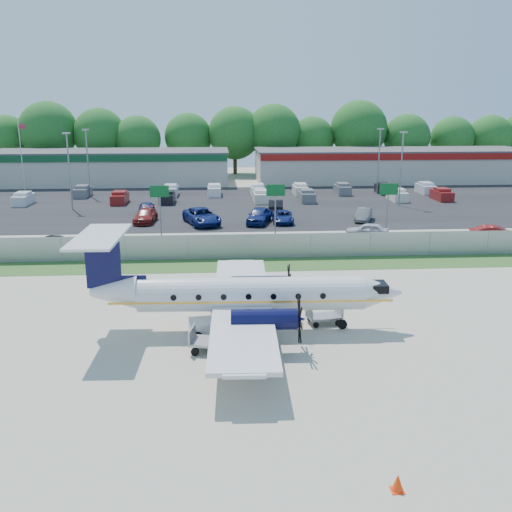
{
  "coord_description": "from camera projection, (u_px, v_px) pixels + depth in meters",
  "views": [
    {
      "loc": [
        -2.46,
        -30.97,
        12.09
      ],
      "look_at": [
        0.0,
        6.0,
        2.3
      ],
      "focal_mm": 40.0,
      "sensor_mm": 36.0,
      "label": 1
    }
  ],
  "objects": [
    {
      "name": "parked_car_c",
      "position": [
        259.0,
        224.0,
        60.38
      ],
      "size": [
        3.32,
        5.42,
        1.72
      ],
      "primitive_type": "imported",
      "rotation": [
        0.0,
        0.0,
        -0.27
      ],
      "color": "navy",
      "rests_on": "ground"
    },
    {
      "name": "light_pole_se",
      "position": [
        379.0,
        157.0,
        79.38
      ],
      "size": [
        0.9,
        0.35,
        9.09
      ],
      "color": "gray",
      "rests_on": "ground"
    },
    {
      "name": "grass_verge",
      "position": [
        251.0,
        265.0,
        44.7
      ],
      "size": [
        170.0,
        4.0,
        0.02
      ],
      "primitive_type": "cube",
      "color": "#2D561E",
      "rests_on": "ground"
    },
    {
      "name": "parked_car_f",
      "position": [
        147.0,
        214.0,
        65.97
      ],
      "size": [
        2.34,
        4.76,
        1.33
      ],
      "primitive_type": "imported",
      "rotation": [
        0.0,
        0.0,
        3.25
      ],
      "color": "navy",
      "rests_on": "ground"
    },
    {
      "name": "parking_lot",
      "position": [
        238.0,
        205.0,
        71.71
      ],
      "size": [
        170.0,
        32.0,
        0.02
      ],
      "primitive_type": "cube",
      "color": "black",
      "rests_on": "ground"
    },
    {
      "name": "light_pole_ne",
      "position": [
        401.0,
        164.0,
        69.73
      ],
      "size": [
        0.9,
        0.35,
        9.09
      ],
      "color": "gray",
      "rests_on": "ground"
    },
    {
      "name": "light_pole_nw",
      "position": [
        69.0,
        166.0,
        67.16
      ],
      "size": [
        0.9,
        0.35,
        9.09
      ],
      "color": "gray",
      "rests_on": "ground"
    },
    {
      "name": "sign_right",
      "position": [
        388.0,
        196.0,
        55.2
      ],
      "size": [
        1.8,
        0.26,
        5.0
      ],
      "color": "gray",
      "rests_on": "ground"
    },
    {
      "name": "building_east",
      "position": [
        391.0,
        165.0,
        93.92
      ],
      "size": [
        44.4,
        12.4,
        5.24
      ],
      "color": "beige",
      "rests_on": "ground"
    },
    {
      "name": "cone_starboard_wing",
      "position": [
        233.0,
        252.0,
        47.61
      ],
      "size": [
        0.33,
        0.33,
        0.47
      ],
      "color": "#FF3508",
      "rests_on": "ground"
    },
    {
      "name": "pushback_tug",
      "position": [
        215.0,
        324.0,
        30.8
      ],
      "size": [
        2.66,
        2.06,
        1.35
      ],
      "color": "silver",
      "rests_on": "ground"
    },
    {
      "name": "tree_line",
      "position": [
        231.0,
        174.0,
        104.51
      ],
      "size": [
        112.0,
        6.0,
        14.0
      ],
      "primitive_type": null,
      "color": "#1A591A",
      "rests_on": "ground"
    },
    {
      "name": "ground",
      "position": [
        263.0,
        320.0,
        33.13
      ],
      "size": [
        170.0,
        170.0,
        0.0
      ],
      "primitive_type": "plane",
      "color": "#B3AD97",
      "rests_on": "ground"
    },
    {
      "name": "building_west",
      "position": [
        82.0,
        167.0,
        90.71
      ],
      "size": [
        46.4,
        12.4,
        5.24
      ],
      "color": "beige",
      "rests_on": "ground"
    },
    {
      "name": "road_car_west",
      "position": [
        58.0,
        250.0,
        49.44
      ],
      "size": [
        4.09,
        2.29,
        1.31
      ],
      "primitive_type": "imported",
      "rotation": [
        0.0,
        0.0,
        1.37
      ],
      "color": "black",
      "rests_on": "ground"
    },
    {
      "name": "aircraft",
      "position": [
        244.0,
        294.0,
        31.16
      ],
      "size": [
        17.6,
        17.38,
        5.47
      ],
      "color": "silver",
      "rests_on": "ground"
    },
    {
      "name": "road_car_mid",
      "position": [
        367.0,
        237.0,
        54.09
      ],
      "size": [
        4.38,
        2.88,
        1.39
      ],
      "primitive_type": "imported",
      "rotation": [
        0.0,
        0.0,
        -1.9
      ],
      "color": "silver",
      "rests_on": "ground"
    },
    {
      "name": "far_parking_rows",
      "position": [
        237.0,
        199.0,
        76.54
      ],
      "size": [
        56.0,
        10.0,
        1.6
      ],
      "primitive_type": null,
      "color": "gray",
      "rests_on": "ground"
    },
    {
      "name": "parked_car_e",
      "position": [
        363.0,
        221.0,
        61.75
      ],
      "size": [
        2.86,
        4.4,
        1.37
      ],
      "primitive_type": "imported",
      "rotation": [
        0.0,
        0.0,
        -0.37
      ],
      "color": "#595B5E",
      "rests_on": "ground"
    },
    {
      "name": "light_pole_sw",
      "position": [
        88.0,
        158.0,
        76.81
      ],
      "size": [
        0.9,
        0.35,
        9.09
      ],
      "color": "gray",
      "rests_on": "ground"
    },
    {
      "name": "parked_car_b",
      "position": [
        202.0,
        224.0,
        59.96
      ],
      "size": [
        4.63,
        6.75,
        1.71
      ],
      "primitive_type": "imported",
      "rotation": [
        0.0,
        0.0,
        0.32
      ],
      "color": "navy",
      "rests_on": "ground"
    },
    {
      "name": "flagpole_east",
      "position": [
        22.0,
        152.0,
        82.76
      ],
      "size": [
        1.06,
        0.12,
        10.0
      ],
      "color": "silver",
      "rests_on": "ground"
    },
    {
      "name": "parked_car_g",
      "position": [
        276.0,
        213.0,
        66.53
      ],
      "size": [
        2.11,
        4.87,
        1.56
      ],
      "primitive_type": "imported",
      "rotation": [
        0.0,
        0.0,
        3.04
      ],
      "color": "black",
      "rests_on": "ground"
    },
    {
      "name": "baggage_cart_far",
      "position": [
        324.0,
        316.0,
        32.54
      ],
      "size": [
        2.06,
        1.46,
        0.99
      ],
      "color": "gray",
      "rests_on": "ground"
    },
    {
      "name": "baggage_cart_near",
      "position": [
        213.0,
        341.0,
        28.83
      ],
      "size": [
        2.52,
        1.8,
        1.21
      ],
      "color": "gray",
      "rests_on": "ground"
    },
    {
      "name": "perimeter_fence",
      "position": [
        249.0,
        246.0,
        46.38
      ],
      "size": [
        120.0,
        0.06,
        1.99
      ],
      "color": "gray",
      "rests_on": "ground"
    },
    {
      "name": "parked_car_d",
      "position": [
        283.0,
        223.0,
        60.77
      ],
      "size": [
        2.35,
        4.71,
        1.28
      ],
      "primitive_type": "imported",
      "rotation": [
        0.0,
        0.0,
        -0.05
      ],
      "color": "navy",
      "rests_on": "ground"
    },
    {
      "name": "sign_mid",
      "position": [
        276.0,
        197.0,
        54.5
      ],
      "size": [
        1.8,
        0.26,
        5.0
      ],
      "color": "gray",
      "rests_on": "ground"
    },
    {
      "name": "sign_left",
      "position": [
        160.0,
        198.0,
        53.79
      ],
      "size": [
        1.8,
        0.26,
        5.0
      ],
      "color": "gray",
      "rests_on": "ground"
    },
    {
      "name": "cone_nose",
      "position": [
        378.0,
        296.0,
        36.39
      ],
      "size": [
        0.43,
        0.43,
        0.61
      ],
      "color": "#FF3508",
      "rests_on": "ground"
    },
    {
      "name": "access_road",
      "position": [
        246.0,
        244.0,
        51.45
      ],
      "size": [
        170.0,
        8.0,
        0.02
      ],
      "primitive_type": "cube",
      "color": "black",
      "rests_on": "ground"
    },
    {
      "name": "cone_port_wing",
      "position": [
        398.0,
        483.0,
        18.41
      ],
      "size": [
        0.43,
        0.43,
        0.61
      ],
      "color": "#FF3508",
      "rests_on": "ground"
    },
    {
      "name": "parked_car_a",
      "position": [
        146.0,
        223.0,
        60.91
      ],
      "size": [
        2.37,
        5.12,
        1.45
      ],
      "primitive_type": "imported",
      "rotation": [
        0.0,
        0.0,
        -0.07
      ],
      "color": "maroon",
      "rests_on": "ground"
    },
    {
      "name": "road_car_east",
      "position": [
        495.0,
        243.0,
        51.98
      ],
      "size": [
        4.9,
        2.84,
        1.53
      ],
      "primitive_type": "imported",
      "rotation": [
        0.0,
        0.0,
        1.29
      ],
      "color": "maroon",
      "rests_on": "ground"
    }
  ]
}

